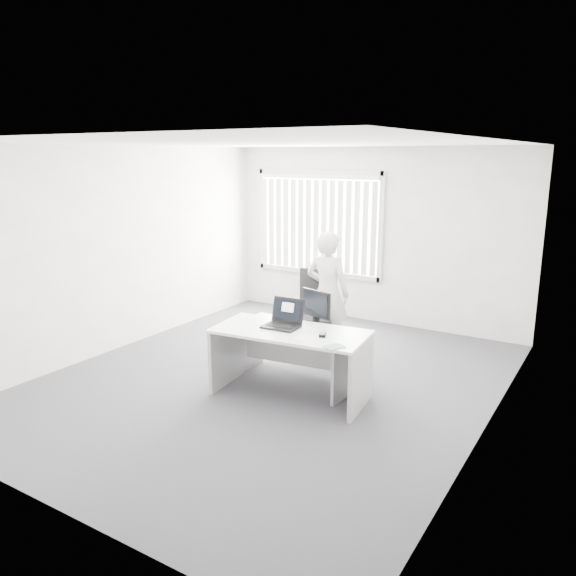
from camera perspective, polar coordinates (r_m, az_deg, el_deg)
The scene contains 18 objects.
ground at distance 6.91m, azimuth -1.73°, elevation -9.37°, with size 6.00×6.00×0.00m, color #45454C.
wall_back at distance 9.12m, azimuth 8.69°, elevation 5.21°, with size 5.00×0.02×2.80m, color white.
wall_front at distance 4.41m, azimuth -23.97°, elevation -4.64°, with size 5.00×0.02×2.80m, color white.
wall_left at distance 8.13m, azimuth -16.70°, elevation 3.82°, with size 0.02×6.00×2.80m, color white.
wall_right at distance 5.56m, azimuth 20.22°, elevation -0.71°, with size 0.02×6.00×2.80m, color white.
ceiling at distance 6.38m, azimuth -1.91°, elevation 14.51°, with size 5.00×6.00×0.02m, color white.
window at distance 9.50m, azimuth 3.05°, elevation 6.58°, with size 2.32×0.06×1.76m, color beige.
blinds at distance 9.45m, azimuth 2.87°, elevation 6.37°, with size 2.20×0.10×1.50m, color white, non-canonical shape.
desk_near at distance 6.30m, azimuth 0.21°, elevation -6.20°, with size 1.79×0.99×0.78m.
desk_far at distance 6.69m, azimuth 0.55°, elevation -5.69°, with size 1.52×0.77×0.68m.
office_chair at distance 7.78m, azimuth 2.75°, elevation -3.96°, with size 0.84×0.84×1.15m.
person at distance 7.59m, azimuth 4.03°, elevation -0.54°, with size 0.62×0.41×1.70m, color silver.
laptop at distance 6.28m, azimuth -0.74°, elevation -2.71°, with size 0.40×0.35×0.31m, color black, non-canonical shape.
paper_sheet at distance 6.00m, azimuth 2.19°, elevation -5.02°, with size 0.31×0.22×0.00m, color white.
mouse at distance 6.03m, azimuth 3.52°, elevation -4.70°, with size 0.07×0.12×0.05m, color silver, non-canonical shape.
booklet at distance 5.72m, azimuth 4.71°, elevation -5.97°, with size 0.14×0.20×0.01m, color silver.
keyboard at distance 6.46m, azimuth 1.19°, elevation -4.53°, with size 0.41×0.14×0.02m, color black.
monitor at distance 6.69m, azimuth 2.89°, elevation -2.07°, with size 0.44×0.13×0.44m, color black, non-canonical shape.
Camera 1 is at (3.53, -5.31, 2.68)m, focal length 35.00 mm.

